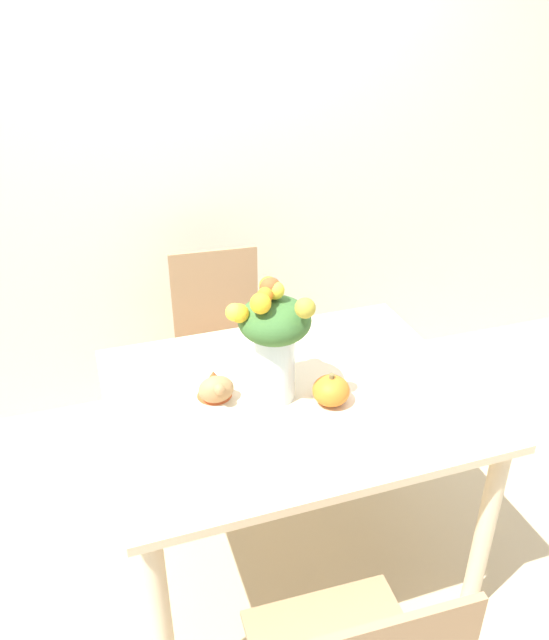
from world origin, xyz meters
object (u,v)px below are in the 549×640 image
(turkey_figurine, at_px, (215,386))
(flower_vase, at_px, (274,337))
(dining_chair_near_window, at_px, (222,348))
(pumpkin, at_px, (331,390))

(turkey_figurine, bearing_deg, flower_vase, -16.67)
(flower_vase, bearing_deg, turkey_figurine, 163.33)
(flower_vase, distance_m, turkey_figurine, 0.26)
(flower_vase, relative_size, dining_chair_near_window, 0.46)
(pumpkin, distance_m, dining_chair_near_window, 0.97)
(flower_vase, bearing_deg, pumpkin, -29.12)
(flower_vase, xyz_separation_m, turkey_figurine, (-0.18, 0.05, -0.18))
(dining_chair_near_window, bearing_deg, flower_vase, -87.62)
(pumpkin, bearing_deg, dining_chair_near_window, 98.82)
(turkey_figurine, bearing_deg, dining_chair_near_window, 74.98)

